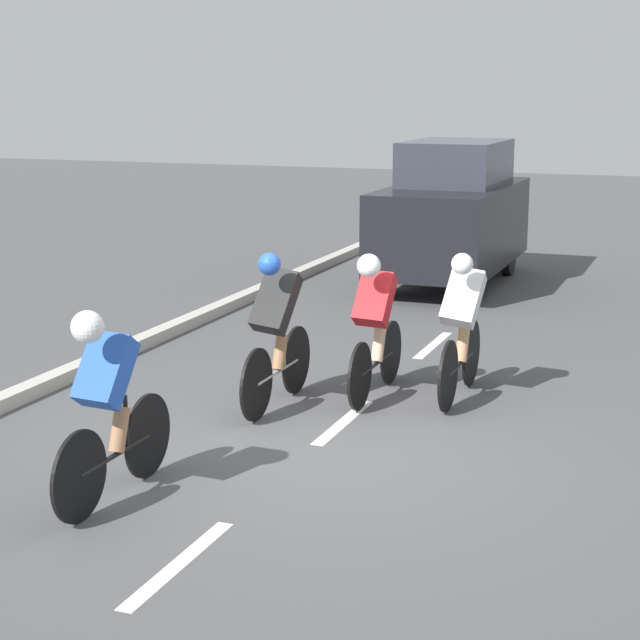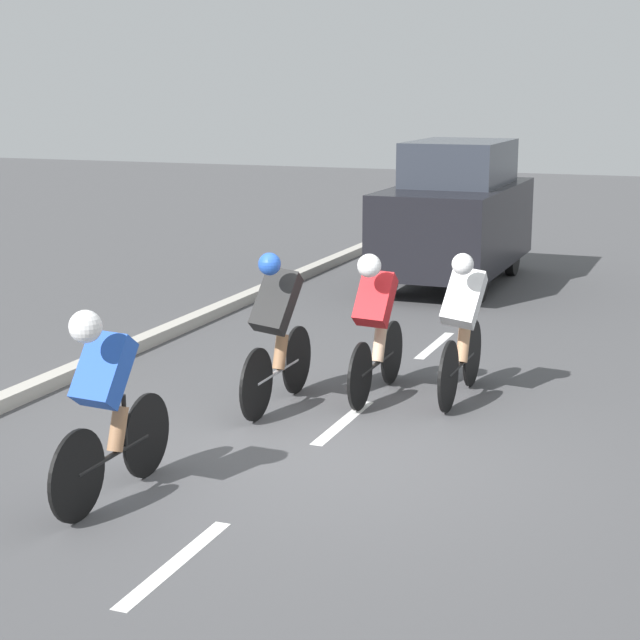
% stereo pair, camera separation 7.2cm
% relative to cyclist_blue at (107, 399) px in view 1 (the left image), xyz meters
% --- Properties ---
extents(ground_plane, '(60.00, 60.00, 0.00)m').
position_rel_cyclist_blue_xyz_m(ground_plane, '(-0.98, -1.62, -0.80)').
color(ground_plane, '#4C4C4F').
extents(lane_stripe_near, '(0.12, 1.40, 0.01)m').
position_rel_cyclist_blue_xyz_m(lane_stripe_near, '(-0.98, 0.77, -0.80)').
color(lane_stripe_near, white).
rests_on(lane_stripe_near, ground).
extents(lane_stripe_mid, '(0.12, 1.40, 0.01)m').
position_rel_cyclist_blue_xyz_m(lane_stripe_mid, '(-0.98, -2.43, -0.80)').
color(lane_stripe_mid, white).
rests_on(lane_stripe_mid, ground).
extents(lane_stripe_far, '(0.12, 1.40, 0.01)m').
position_rel_cyclist_blue_xyz_m(lane_stripe_far, '(-0.98, -5.63, -0.80)').
color(lane_stripe_far, white).
rests_on(lane_stripe_far, ground).
extents(curb, '(0.20, 26.32, 0.14)m').
position_rel_cyclist_blue_xyz_m(curb, '(2.22, -2.43, -0.73)').
color(curb, '#B7B2A8').
rests_on(curb, ground).
extents(cyclist_blue, '(0.34, 1.64, 1.51)m').
position_rel_cyclist_blue_xyz_m(cyclist_blue, '(0.00, 0.00, 0.00)').
color(cyclist_blue, black).
rests_on(cyclist_blue, ground).
extents(cyclist_white, '(0.39, 1.66, 1.51)m').
position_rel_cyclist_blue_xyz_m(cyclist_white, '(-1.81, -3.52, -0.02)').
color(cyclist_white, black).
rests_on(cyclist_white, ground).
extents(cyclist_black, '(0.39, 1.66, 1.55)m').
position_rel_cyclist_blue_xyz_m(cyclist_black, '(-0.23, -2.61, 0.00)').
color(cyclist_black, black).
rests_on(cyclist_black, ground).
extents(cyclist_red, '(0.34, 1.67, 1.49)m').
position_rel_cyclist_blue_xyz_m(cyclist_red, '(-0.99, -3.28, -0.02)').
color(cyclist_red, black).
rests_on(cyclist_red, ground).
extents(support_car, '(1.70, 3.83, 2.21)m').
position_rel_cyclist_blue_xyz_m(support_car, '(-0.19, -9.63, 0.30)').
color(support_car, black).
rests_on(support_car, ground).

